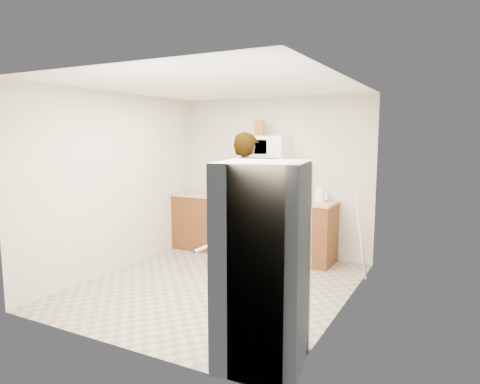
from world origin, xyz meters
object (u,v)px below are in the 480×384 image
Objects in this scene: microwave at (264,149)px; person at (247,199)px; kettle at (320,195)px; gas_range at (260,226)px; fridge at (263,264)px; saucepan at (253,191)px.

microwave is 0.93m from person.
gas_range is at bearing 164.86° from kettle.
person reaches higher than fridge.
gas_range is 4.52× the size of saucepan.
microwave is at bearing 157.07° from kettle.
microwave is (0.00, 0.13, 1.21)m from gas_range.
saucepan is (-0.18, 0.58, 0.05)m from person.
kettle is at bearing -133.77° from person.
kettle is 1.12m from saucepan.
kettle is at bearing -1.91° from microwave.
kettle is at bearing -1.39° from saucepan.
person is at bearing -90.13° from gas_range.
kettle is at bearing 88.30° from fridge.
microwave is 0.70m from saucepan.
fridge is at bearing 135.40° from person.
person reaches higher than kettle.
microwave is 3.04× the size of saucepan.
fridge reaches higher than gas_range.
kettle is (0.94, 0.10, 0.54)m from gas_range.
microwave reaches higher than fridge.
kettle is (0.94, -0.03, -0.68)m from microwave.
person reaches higher than gas_range.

